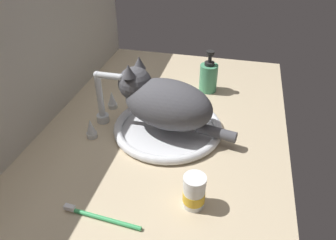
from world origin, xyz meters
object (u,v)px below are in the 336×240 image
object	(u,v)px
cat	(162,101)
pill_bottle	(194,192)
toothbrush	(100,217)
faucet	(103,104)
sink_basin	(168,127)
soap_pump_bottle	(208,77)

from	to	relation	value
cat	pill_bottle	distance (cm)	32.49
cat	toothbrush	world-z (taller)	cat
pill_bottle	faucet	bearing A→B (deg)	50.85
sink_basin	toothbrush	xyz separation A→B (cm)	(-36.93, 7.21, -0.53)
pill_bottle	sink_basin	bearing A→B (deg)	24.85
faucet	pill_bottle	world-z (taller)	faucet
faucet	toothbrush	size ratio (longest dim) A/B	1.06
pill_bottle	toothbrush	world-z (taller)	pill_bottle
faucet	soap_pump_bottle	distance (cm)	41.52
sink_basin	cat	distance (cm)	9.49
cat	pill_bottle	world-z (taller)	cat
faucet	pill_bottle	bearing A→B (deg)	-129.15
soap_pump_bottle	toothbrush	distance (cm)	67.73
faucet	soap_pump_bottle	size ratio (longest dim) A/B	1.29
soap_pump_bottle	pill_bottle	distance (cm)	56.66
cat	soap_pump_bottle	bearing A→B (deg)	-20.76
sink_basin	cat	xyz separation A→B (cm)	(0.43, 2.01, 9.26)
soap_pump_bottle	toothbrush	world-z (taller)	soap_pump_bottle
sink_basin	toothbrush	world-z (taller)	sink_basin
cat	pill_bottle	xyz separation A→B (cm)	(-28.20, -14.87, -6.24)
toothbrush	pill_bottle	bearing A→B (deg)	-65.48
cat	soap_pump_bottle	world-z (taller)	cat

